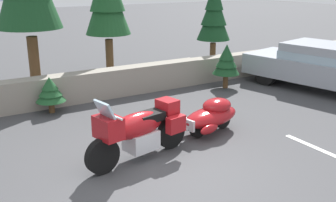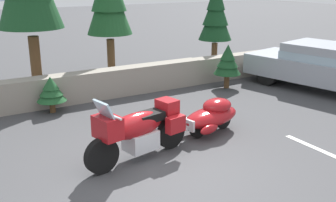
{
  "view_description": "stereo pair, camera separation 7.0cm",
  "coord_description": "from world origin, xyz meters",
  "px_view_note": "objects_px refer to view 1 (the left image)",
  "views": [
    {
      "loc": [
        -3.26,
        -5.38,
        3.37
      ],
      "look_at": [
        0.88,
        1.51,
        0.85
      ],
      "focal_mm": 42.86,
      "sensor_mm": 36.0,
      "label": 1
    },
    {
      "loc": [
        -3.2,
        -5.41,
        3.37
      ],
      "look_at": [
        0.88,
        1.51,
        0.85
      ],
      "focal_mm": 42.86,
      "sensor_mm": 36.0,
      "label": 2
    }
  ],
  "objects_px": {
    "car_shaped_trailer": "(211,115)",
    "sedan_at_right_edge": "(323,65)",
    "pine_tree_far_right": "(214,13)",
    "touring_motorcycle": "(139,129)"
  },
  "relations": [
    {
      "from": "touring_motorcycle",
      "to": "sedan_at_right_edge",
      "type": "relative_size",
      "value": 0.48
    },
    {
      "from": "pine_tree_far_right",
      "to": "sedan_at_right_edge",
      "type": "bearing_deg",
      "value": -76.41
    },
    {
      "from": "sedan_at_right_edge",
      "to": "pine_tree_far_right",
      "type": "xyz_separation_m",
      "value": [
        -1.01,
        4.18,
        1.29
      ]
    },
    {
      "from": "car_shaped_trailer",
      "to": "sedan_at_right_edge",
      "type": "bearing_deg",
      "value": 12.74
    },
    {
      "from": "sedan_at_right_edge",
      "to": "pine_tree_far_right",
      "type": "bearing_deg",
      "value": 103.59
    },
    {
      "from": "touring_motorcycle",
      "to": "car_shaped_trailer",
      "type": "height_order",
      "value": "touring_motorcycle"
    },
    {
      "from": "touring_motorcycle",
      "to": "car_shaped_trailer",
      "type": "xyz_separation_m",
      "value": [
        2.01,
        0.41,
        -0.21
      ]
    },
    {
      "from": "sedan_at_right_edge",
      "to": "touring_motorcycle",
      "type": "bearing_deg",
      "value": -167.62
    },
    {
      "from": "touring_motorcycle",
      "to": "pine_tree_far_right",
      "type": "bearing_deg",
      "value": 43.41
    },
    {
      "from": "touring_motorcycle",
      "to": "sedan_at_right_edge",
      "type": "height_order",
      "value": "sedan_at_right_edge"
    }
  ]
}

